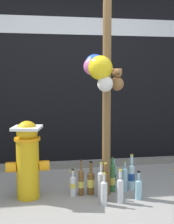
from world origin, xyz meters
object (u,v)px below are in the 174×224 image
Objects in this scene: bottle_1 at (91,182)px; bottle_6 at (104,192)px; memorial_post at (103,44)px; fire_hydrant at (28,158)px; bottle_8 at (113,175)px; bottle_10 at (138,188)px; bottle_11 at (81,182)px; bottle_7 at (112,177)px; bottle_3 at (131,175)px; bottle_9 at (120,189)px; bottle_5 at (125,179)px; bottle_4 at (101,183)px; bottle_2 at (105,185)px; bottle_0 at (73,185)px.

bottle_1 is 1.11× the size of bottle_6.
memorial_post reaches higher than bottle_6.
fire_hydrant is 2.31× the size of bottle_8.
bottle_10 is (0.35, -0.18, -1.51)m from memorial_post.
bottle_7 is at bearing 9.24° from bottle_11.
bottle_3 reaches higher than bottle_1.
bottle_9 is (0.00, -0.33, -0.02)m from bottle_7.
bottle_6 is at bearing -133.31° from bottle_5.
fire_hydrant is 2.49× the size of bottle_6.
bottle_4 is at bearing -153.81° from bottle_3.
bottle_3 reaches higher than bottle_9.
bottle_2 is (-0.01, -0.16, -1.47)m from memorial_post.
bottle_5 is at bearing 65.40° from bottle_9.
bottle_5 is at bearing 0.34° from fire_hydrant.
memorial_post is 1.50m from bottle_1.
bottle_1 reaches higher than bottle_6.
bottle_5 is (0.28, 0.23, -0.02)m from bottle_2.
bottle_11 is (-0.51, -0.03, 0.00)m from bottle_5.
fire_hydrant is 1.22m from bottle_10.
bottle_1 is at bearing 158.38° from memorial_post.
fire_hydrant is at bearing 162.29° from bottle_9.
bottle_10 reaches higher than bottle_0.
bottle_8 is at bearing 20.32° from bottle_0.
bottle_8 is at bearing 84.19° from bottle_9.
bottle_1 is at bearing 5.13° from bottle_0.
bottle_1 is at bearing 103.84° from bottle_6.
bottle_3 is 1.17× the size of bottle_5.
memorial_post is 1.52m from bottle_5.
bottle_1 is 1.23× the size of bottle_10.
bottle_3 is at bearing 26.19° from bottle_4.
bottle_1 is 0.92× the size of bottle_3.
bottle_11 is at bearing -156.60° from bottle_8.
bottle_7 is at bearing 11.01° from bottle_1.
bottle_7 is (0.94, 0.03, -0.27)m from fire_hydrant.
fire_hydrant is 1.21m from bottle_3.
bottle_10 is at bearing -66.54° from bottle_8.
memorial_post is 7.93× the size of bottle_4.
bottle_8 is (0.50, 0.19, 0.03)m from bottle_0.
bottle_1 is at bearing -1.33° from fire_hydrant.
bottle_2 is 0.12m from bottle_6.
bottle_9 is (0.46, -0.27, 0.02)m from bottle_0.
bottle_0 is 0.81× the size of bottle_1.
memorial_post is at bearing 80.05° from bottle_6.
bottle_10 is (0.08, -0.25, -0.02)m from bottle_5.
bottle_2 reaches higher than bottle_4.
bottle_11 is (-0.37, -0.06, -0.01)m from bottle_7.
bottle_11 is (-0.23, 0.04, -1.49)m from memorial_post.
fire_hydrant reaches higher than bottle_6.
bottle_4 is 1.14× the size of bottle_6.
bottle_8 reaches higher than bottle_9.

